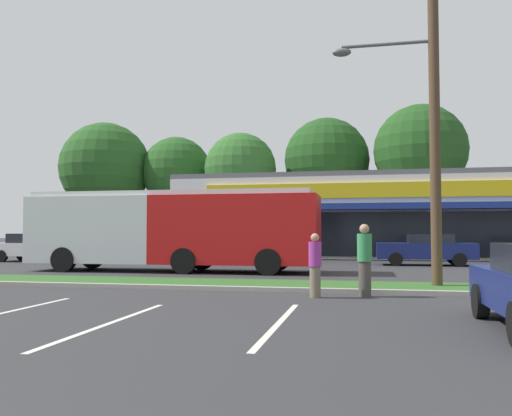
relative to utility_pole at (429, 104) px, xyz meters
name	(u,v)px	position (x,y,z in m)	size (l,w,h in m)	color
grass_median	(226,284)	(-5.91, -0.21, -5.21)	(56.00, 2.20, 0.12)	#2D5B23
curb_lip	(215,288)	(-5.91, -1.43, -5.21)	(56.00, 0.24, 0.12)	#99968C
parking_stripe_0	(1,313)	(-8.91, -6.29, -5.26)	(0.12, 4.80, 0.01)	silver
parking_stripe_1	(109,323)	(-6.28, -6.92, -5.26)	(0.12, 4.80, 0.01)	silver
parking_stripe_2	(279,323)	(-3.35, -6.30, -5.26)	(0.12, 4.80, 0.01)	silver
storefront_building	(367,218)	(-1.66, 22.53, -2.64)	(24.32, 14.83, 5.24)	silver
tree_far_left	(105,168)	(-24.87, 28.55, 2.18)	(8.14, 8.14, 11.53)	#473323
tree_left	(176,172)	(-18.53, 29.90, 1.82)	(6.29, 6.29, 10.25)	#473323
tree_mid_left	(240,169)	(-12.10, 27.96, 1.69)	(6.09, 6.09, 10.02)	#473323
tree_mid	(327,160)	(-5.00, 30.63, 2.58)	(7.39, 7.39, 11.55)	#473323
tree_mid_right	(420,151)	(2.67, 28.61, 2.89)	(7.44, 7.44, 11.89)	#473323
utility_pole	(429,104)	(0.00, 0.00, 0.00)	(3.03, 2.40, 9.84)	#4C3826
city_bus	(173,228)	(-9.53, 4.90, -3.50)	(11.98, 2.71, 3.25)	#B71414
car_0	(34,247)	(-19.52, 10.28, -4.49)	(4.41, 1.96, 1.52)	silver
car_1	(426,249)	(1.08, 11.12, -4.48)	(4.60, 1.87, 1.50)	navy
pedestrian_near_bench	(365,260)	(-1.84, -2.09, -4.36)	(0.37, 0.37, 1.81)	#47423D
pedestrian_by_pole	(315,265)	(-3.04, -2.53, -4.47)	(0.32, 0.32, 1.58)	#726651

